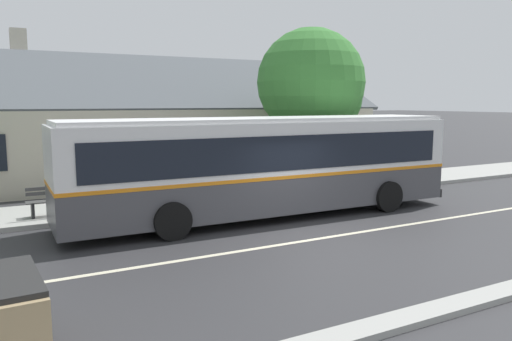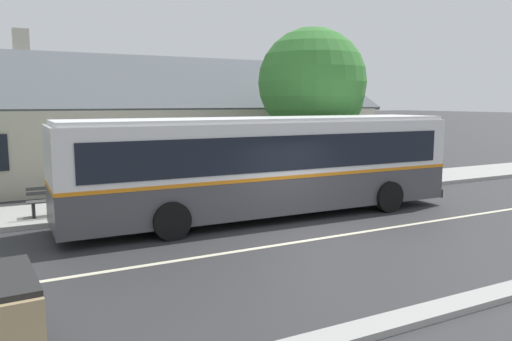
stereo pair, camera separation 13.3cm
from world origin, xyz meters
The scene contains 8 objects.
ground_plane centered at (0.00, 0.00, 0.00)m, with size 300.00×300.00×0.00m, color #2D2D30.
sidewalk_far centered at (0.00, 6.00, 0.07)m, with size 60.00×3.00×0.15m, color #9E9E99.
curb_near centered at (0.00, -4.75, 0.06)m, with size 60.00×0.50×0.12m, color #9E9E99.
lane_divider_stripe centered at (0.00, 0.00, 0.00)m, with size 60.00×0.16×0.01m, color beige.
community_building centered at (-0.33, 14.46, 1.76)m, with size 20.95×10.50×6.85m.
transit_bus centered at (0.00, 2.90, 1.65)m, with size 12.49×2.91×3.06m.
bench_by_building centered at (-5.70, 5.38, 0.58)m, with size 1.83×0.51×0.94m.
street_tree_primary centered at (4.30, 6.56, 4.19)m, with size 4.36×4.36×6.49m.
Camera 1 is at (-7.48, -10.29, 3.52)m, focal length 35.00 mm.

